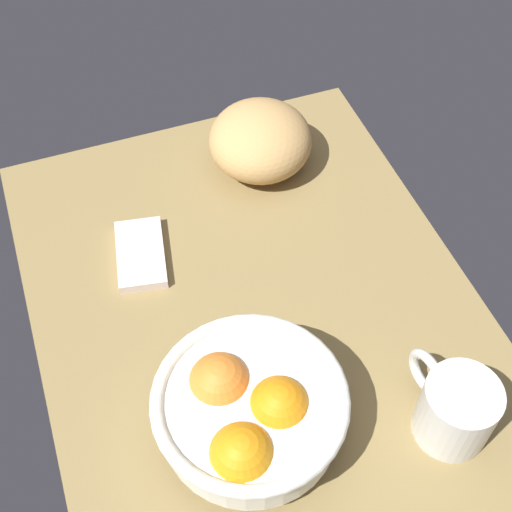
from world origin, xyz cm
name	(u,v)px	position (x,y,z in cm)	size (l,w,h in cm)	color
ground_plane	(260,320)	(0.00, 0.00, -1.50)	(79.38, 58.37, 3.00)	olive
fruit_bowl	(249,411)	(15.31, -7.01, 5.56)	(22.47, 22.47, 10.16)	white
bread_loaf	(260,140)	(-26.66, 9.83, 5.07)	(16.23, 15.82, 10.15)	tan
napkin_folded	(141,254)	(-14.82, -12.56, 0.77)	(12.02, 6.65, 1.54)	beige
mug	(455,409)	(22.68, 15.51, 4.53)	(13.21, 8.88, 9.06)	silver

